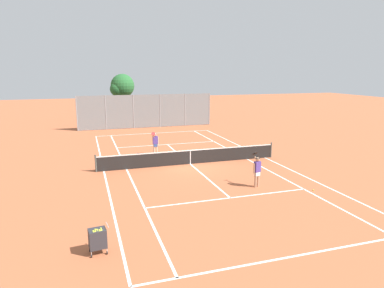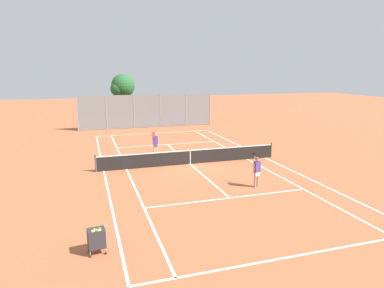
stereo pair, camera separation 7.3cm
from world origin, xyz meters
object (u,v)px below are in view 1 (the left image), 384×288
ball_cart (98,238)px  loose_tennis_ball_3 (201,159)px  loose_tennis_ball_0 (313,190)px  loose_tennis_ball_2 (233,149)px  loose_tennis_ball_1 (136,155)px  tennis_net (190,157)px  tree_behind_left (122,87)px  player_far_left (155,142)px  player_near_side (257,170)px

ball_cart → loose_tennis_ball_3: size_ratio=14.58×
loose_tennis_ball_0 → loose_tennis_ball_2: (0.03, 9.84, 0.00)m
loose_tennis_ball_0 → loose_tennis_ball_1: same height
loose_tennis_ball_1 → tennis_net: bearing=-47.2°
tree_behind_left → loose_tennis_ball_3: bearing=-80.1°
loose_tennis_ball_1 → player_far_left: bearing=-5.0°
player_far_left → tree_behind_left: tree_behind_left is taller
ball_cart → player_near_side: bearing=28.1°
ball_cart → player_near_side: 9.35m
player_far_left → loose_tennis_ball_3: 3.57m
player_near_side → loose_tennis_ball_0: bearing=-29.9°
tennis_net → player_near_side: 5.70m
tree_behind_left → player_near_side: bearing=-80.6°
loose_tennis_ball_3 → tree_behind_left: tree_behind_left is taller
loose_tennis_ball_2 → tree_behind_left: size_ratio=0.01×
tennis_net → loose_tennis_ball_0: 8.10m
loose_tennis_ball_0 → loose_tennis_ball_1: (-7.48, 10.03, 0.00)m
loose_tennis_ball_2 → tree_behind_left: (-6.62, 16.36, 4.18)m
ball_cart → loose_tennis_ball_1: (3.24, 13.00, -0.50)m
player_far_left → loose_tennis_ball_2: bearing=-0.6°
tennis_net → player_near_side: size_ratio=6.76×
loose_tennis_ball_1 → loose_tennis_ball_3: size_ratio=1.00×
loose_tennis_ball_3 → player_near_side: bearing=-82.0°
player_near_side → loose_tennis_ball_1: size_ratio=26.88×
player_near_side → player_far_left: size_ratio=1.00×
player_near_side → loose_tennis_ball_3: 6.51m
loose_tennis_ball_1 → tree_behind_left: tree_behind_left is taller
tennis_net → ball_cart: size_ratio=12.47×
player_near_side → tree_behind_left: tree_behind_left is taller
ball_cart → tree_behind_left: tree_behind_left is taller
loose_tennis_ball_3 → loose_tennis_ball_0: bearing=-66.6°
loose_tennis_ball_3 → player_far_left: bearing=142.5°
ball_cart → loose_tennis_ball_2: (10.75, 12.82, -0.50)m
tennis_net → loose_tennis_ball_2: (4.48, 3.09, -0.48)m
ball_cart → tree_behind_left: 29.69m
tennis_net → player_near_side: bearing=-69.7°
player_far_left → loose_tennis_ball_0: 11.67m
player_near_side → ball_cart: bearing=-151.9°
ball_cart → tree_behind_left: (4.13, 29.17, 3.68)m
loose_tennis_ball_2 → tree_behind_left: 18.14m
tennis_net → player_far_left: (-1.66, 3.15, 0.42)m
loose_tennis_ball_2 → tree_behind_left: bearing=112.0°
loose_tennis_ball_1 → ball_cart: bearing=-104.0°
tennis_net → loose_tennis_ball_2: tennis_net is taller
loose_tennis_ball_0 → loose_tennis_ball_3: (-3.37, 7.80, 0.00)m
player_near_side → loose_tennis_ball_0: 2.99m
loose_tennis_ball_2 → tree_behind_left: tree_behind_left is taller
player_far_left → loose_tennis_ball_0: bearing=-58.3°
tennis_net → tree_behind_left: (-2.14, 19.45, 3.71)m
loose_tennis_ball_1 → loose_tennis_ball_2: bearing=-1.4°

